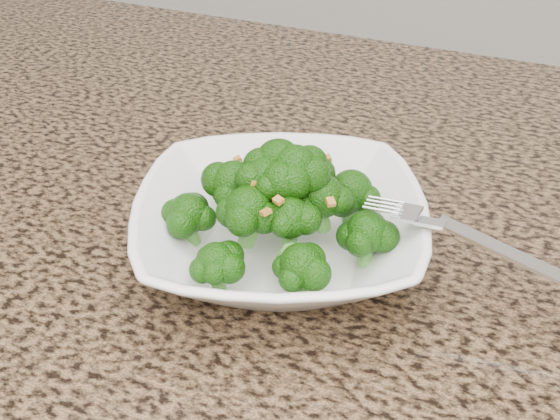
% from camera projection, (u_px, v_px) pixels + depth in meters
% --- Properties ---
extents(granite_counter, '(1.64, 1.04, 0.03)m').
position_uv_depth(granite_counter, '(280.00, 254.00, 0.64)').
color(granite_counter, brown).
rests_on(granite_counter, cabinet).
extents(bowl, '(0.32, 0.32, 0.06)m').
position_uv_depth(bowl, '(280.00, 229.00, 0.60)').
color(bowl, white).
rests_on(bowl, granite_counter).
extents(broccoli_pile, '(0.21, 0.21, 0.07)m').
position_uv_depth(broccoli_pile, '(280.00, 165.00, 0.56)').
color(broccoli_pile, '#174C08').
rests_on(broccoli_pile, bowl).
extents(garlic_topping, '(0.13, 0.13, 0.01)m').
position_uv_depth(garlic_topping, '(280.00, 124.00, 0.54)').
color(garlic_topping, '#C2832F').
rests_on(garlic_topping, broccoli_pile).
extents(fork, '(0.19, 0.05, 0.01)m').
position_uv_depth(fork, '(436.00, 224.00, 0.54)').
color(fork, silver).
rests_on(fork, bowl).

